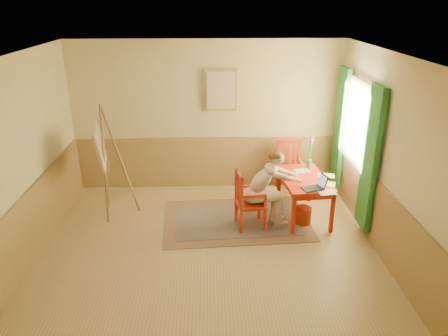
{
  "coord_description": "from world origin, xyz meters",
  "views": [
    {
      "loc": [
        0.03,
        -5.43,
        3.47
      ],
      "look_at": [
        0.25,
        0.55,
        1.05
      ],
      "focal_mm": 33.98,
      "sensor_mm": 36.0,
      "label": 1
    }
  ],
  "objects_px": {
    "chair_left": "(248,200)",
    "easel": "(103,151)",
    "figure": "(266,186)",
    "chair_back": "(289,169)",
    "laptop": "(316,186)",
    "table": "(304,183)"
  },
  "relations": [
    {
      "from": "chair_back",
      "to": "laptop",
      "type": "bearing_deg",
      "value": -82.8
    },
    {
      "from": "figure",
      "to": "easel",
      "type": "bearing_deg",
      "value": 169.23
    },
    {
      "from": "chair_left",
      "to": "chair_back",
      "type": "height_order",
      "value": "chair_back"
    },
    {
      "from": "table",
      "to": "easel",
      "type": "bearing_deg",
      "value": 176.13
    },
    {
      "from": "table",
      "to": "chair_left",
      "type": "distance_m",
      "value": 1.01
    },
    {
      "from": "chair_back",
      "to": "easel",
      "type": "relative_size",
      "value": 0.53
    },
    {
      "from": "chair_left",
      "to": "easel",
      "type": "distance_m",
      "value": 2.48
    },
    {
      "from": "chair_left",
      "to": "chair_back",
      "type": "distance_m",
      "value": 1.48
    },
    {
      "from": "laptop",
      "to": "easel",
      "type": "bearing_deg",
      "value": 169.0
    },
    {
      "from": "chair_back",
      "to": "laptop",
      "type": "distance_m",
      "value": 1.36
    },
    {
      "from": "easel",
      "to": "laptop",
      "type": "bearing_deg",
      "value": -11.0
    },
    {
      "from": "figure",
      "to": "laptop",
      "type": "bearing_deg",
      "value": -11.78
    },
    {
      "from": "table",
      "to": "figure",
      "type": "bearing_deg",
      "value": -157.34
    },
    {
      "from": "table",
      "to": "chair_left",
      "type": "bearing_deg",
      "value": -161.87
    },
    {
      "from": "table",
      "to": "laptop",
      "type": "bearing_deg",
      "value": -78.55
    },
    {
      "from": "table",
      "to": "easel",
      "type": "height_order",
      "value": "easel"
    },
    {
      "from": "chair_left",
      "to": "laptop",
      "type": "bearing_deg",
      "value": -6.72
    },
    {
      "from": "chair_back",
      "to": "chair_left",
      "type": "bearing_deg",
      "value": -125.75
    },
    {
      "from": "table",
      "to": "chair_back",
      "type": "bearing_deg",
      "value": 95.12
    },
    {
      "from": "chair_left",
      "to": "chair_back",
      "type": "bearing_deg",
      "value": 54.25
    },
    {
      "from": "chair_left",
      "to": "easel",
      "type": "xyz_separation_m",
      "value": [
        -2.33,
        0.53,
        0.67
      ]
    },
    {
      "from": "chair_left",
      "to": "figure",
      "type": "relative_size",
      "value": 0.74
    }
  ]
}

